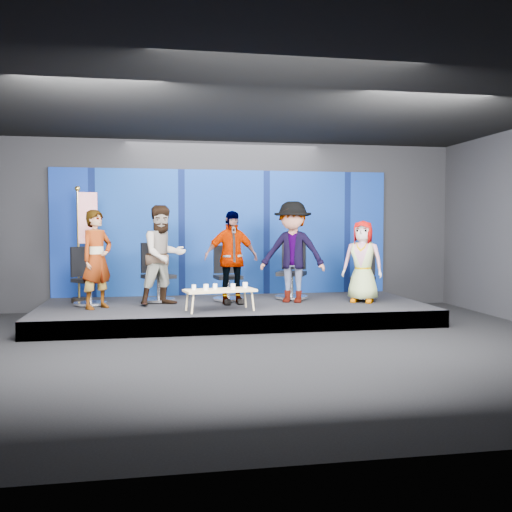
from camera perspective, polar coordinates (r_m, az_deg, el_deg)
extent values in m
plane|color=black|center=(8.24, 0.16, -9.15)|extent=(10.00, 10.00, 0.00)
cube|color=black|center=(12.01, -3.20, 3.08)|extent=(10.00, 0.02, 3.50)
cube|color=black|center=(4.17, 9.88, 3.19)|extent=(10.00, 0.02, 3.50)
cube|color=black|center=(8.24, 0.17, 15.38)|extent=(10.00, 8.00, 0.02)
cube|color=black|center=(10.64, -2.22, -5.56)|extent=(7.00, 3.00, 0.30)
cube|color=navy|center=(11.96, -3.17, 2.36)|extent=(7.00, 0.08, 2.60)
cylinder|color=silver|center=(10.76, -16.24, -4.61)|extent=(0.84, 0.84, 0.06)
cylinder|color=silver|center=(10.74, -16.26, -3.40)|extent=(0.07, 0.07, 0.40)
cube|color=black|center=(10.72, -16.28, -2.34)|extent=(0.68, 0.68, 0.07)
cube|color=black|center=(10.88, -17.10, -0.54)|extent=(0.34, 0.35, 0.55)
imported|color=black|center=(10.26, -15.63, -0.32)|extent=(0.73, 0.74, 1.72)
cylinder|color=silver|center=(10.97, -9.69, -4.38)|extent=(0.85, 0.85, 0.06)
cylinder|color=silver|center=(10.94, -9.70, -3.13)|extent=(0.07, 0.07, 0.42)
cube|color=black|center=(10.92, -9.71, -2.03)|extent=(0.68, 0.68, 0.07)
cube|color=black|center=(11.12, -10.32, -0.16)|extent=(0.44, 0.26, 0.58)
imported|color=black|center=(10.45, -9.25, 0.07)|extent=(1.10, 1.01, 1.81)
cylinder|color=silver|center=(10.98, -2.81, -4.35)|extent=(0.68, 0.68, 0.06)
cylinder|color=silver|center=(10.95, -2.81, -3.16)|extent=(0.07, 0.07, 0.40)
cube|color=black|center=(10.93, -2.81, -2.12)|extent=(0.54, 0.54, 0.07)
cube|color=black|center=(11.14, -3.15, -0.34)|extent=(0.44, 0.12, 0.55)
imported|color=black|center=(10.46, -2.51, -0.16)|extent=(1.06, 0.57, 1.71)
cylinder|color=silver|center=(11.25, 3.55, -4.16)|extent=(0.87, 0.87, 0.07)
cylinder|color=silver|center=(11.22, 3.56, -2.88)|extent=(0.08, 0.08, 0.44)
cube|color=black|center=(11.20, 3.56, -1.76)|extent=(0.70, 0.70, 0.08)
cube|color=black|center=(11.43, 3.81, 0.16)|extent=(0.46, 0.25, 0.60)
imported|color=black|center=(10.72, 3.67, 0.40)|extent=(1.41, 1.14, 1.90)
cylinder|color=silver|center=(11.43, 10.63, -4.12)|extent=(0.74, 0.74, 0.05)
cylinder|color=silver|center=(11.40, 10.64, -3.10)|extent=(0.06, 0.06, 0.36)
cube|color=black|center=(11.39, 10.65, -2.21)|extent=(0.59, 0.59, 0.06)
cube|color=black|center=(11.57, 10.87, -0.66)|extent=(0.36, 0.24, 0.49)
imported|color=black|center=(10.91, 10.61, -0.54)|extent=(0.90, 0.81, 1.54)
cube|color=tan|center=(9.67, -3.64, -3.45)|extent=(1.26, 0.71, 0.04)
cylinder|color=tan|center=(9.37, -6.36, -4.80)|extent=(0.03, 0.03, 0.33)
cylinder|color=tan|center=(9.74, -6.92, -4.50)|extent=(0.03, 0.03, 0.33)
cylinder|color=tan|center=(9.67, -0.32, -4.54)|extent=(0.03, 0.03, 0.33)
cylinder|color=tan|center=(10.03, -1.09, -4.26)|extent=(0.03, 0.03, 0.33)
cylinder|color=white|center=(9.62, -6.23, -3.13)|extent=(0.07, 0.07, 0.09)
cylinder|color=white|center=(9.56, -5.02, -3.12)|extent=(0.08, 0.08, 0.10)
cylinder|color=white|center=(9.74, -4.12, -3.04)|extent=(0.07, 0.07, 0.09)
cylinder|color=white|center=(9.70, -2.31, -3.05)|extent=(0.08, 0.08, 0.09)
cylinder|color=white|center=(9.85, -1.09, -2.93)|extent=(0.08, 0.08, 0.10)
cylinder|color=black|center=(11.25, -17.26, -4.22)|extent=(0.29, 0.29, 0.09)
cylinder|color=#B39139|center=(11.16, -17.34, 1.10)|extent=(0.04, 0.04, 2.00)
sphere|color=#B39139|center=(11.18, -17.42, 6.45)|extent=(0.10, 0.10, 0.10)
cube|color=red|center=(11.12, -16.46, 3.68)|extent=(0.35, 0.06, 0.95)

